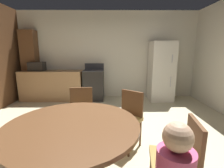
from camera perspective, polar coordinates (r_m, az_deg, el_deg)
The scene contains 11 objects.
ground_plane at distance 2.74m, azimuth -2.32°, elevation -20.94°, with size 14.00×14.00×0.00m, color beige.
wall_back at distance 5.22m, azimuth -1.38°, elevation 10.22°, with size 5.86×0.12×2.70m, color silver.
kitchen_counter at distance 5.25m, azimuth -20.44°, elevation -0.41°, with size 1.84×0.60×0.90m, color #9E754C.
pantry_column at distance 5.61m, azimuth -27.01°, elevation 6.00°, with size 0.44×0.36×2.10m, color brown.
oven_range at distance 4.96m, azimuth -6.52°, elevation -0.21°, with size 0.60×0.60×1.10m.
refrigerator at distance 5.04m, azimuth 17.16°, elevation 4.31°, with size 0.68×0.68×1.76m.
microwave at distance 5.33m, azimuth -25.25°, elevation 5.71°, with size 0.44×0.32×0.26m, color black.
dining_table at distance 1.77m, azimuth -13.68°, elevation -17.87°, with size 1.35×1.35×0.76m.
chair_east at distance 1.76m, azimuth 23.10°, elevation -22.93°, with size 0.46×0.46×0.87m.
chair_northeast at distance 2.53m, azimuth 5.75°, elevation -11.10°, with size 0.56×0.56×0.87m.
chair_north at distance 2.76m, azimuth -10.94°, elevation -9.22°, with size 0.44×0.44×0.87m.
Camera 1 is at (0.09, -2.31, 1.47)m, focal length 25.54 mm.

